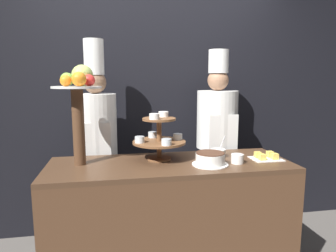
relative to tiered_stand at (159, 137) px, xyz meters
The scene contains 10 objects.
wall_back 0.88m from the tiered_stand, 85.34° to the left, with size 10.00×0.06×2.80m.
buffet_counter 0.65m from the tiered_stand, 54.12° to the right, with size 1.73×0.62×0.93m.
tiered_stand is the anchor object (origin of this frame).
fruit_pedestal 0.64m from the tiered_stand, behind, with size 0.33×0.33×0.69m.
cake_round 0.41m from the tiered_stand, 31.43° to the right, with size 0.25×0.25×0.09m.
cup_white 0.58m from the tiered_stand, 20.09° to the right, with size 0.09×0.09×0.07m.
cake_square_tray 0.81m from the tiered_stand, ahead, with size 0.22×0.17×0.05m.
serving_bowl_far 0.48m from the tiered_stand, ahead, with size 0.11×0.11×0.16m.
chef_left 0.67m from the tiered_stand, 135.70° to the left, with size 0.34×0.34×1.85m.
chef_center_left 0.77m from the tiered_stand, 37.20° to the left, with size 0.37×0.37×1.78m.
Camera 1 is at (-0.39, -1.73, 1.52)m, focal length 32.00 mm.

